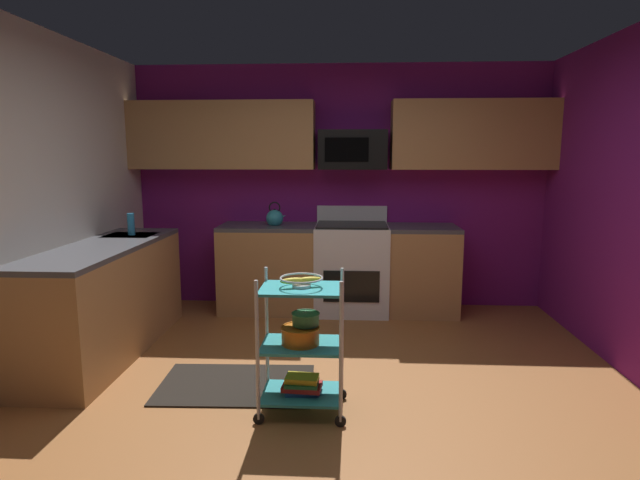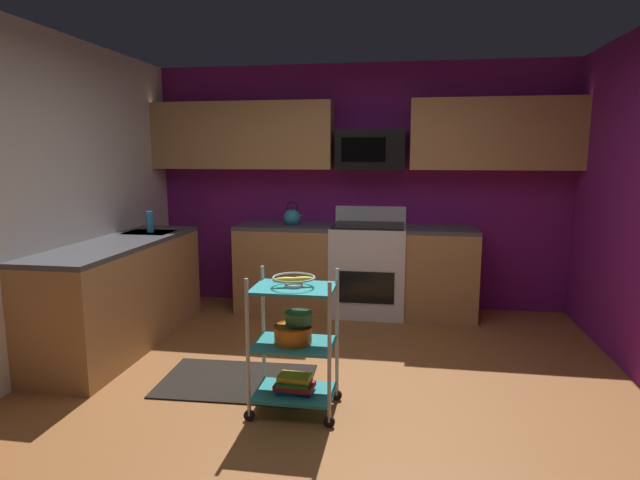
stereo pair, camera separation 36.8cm
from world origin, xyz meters
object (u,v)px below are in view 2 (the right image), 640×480
object	(u,v)px
book_stack	(295,384)
dish_soap_bottle	(150,222)
kettle	(292,217)
microwave	(371,150)
oven_range	(368,268)
mixing_bowl_small	(299,318)
fruit_bowl	(294,279)
mixing_bowl_large	(293,334)
rolling_cart	(294,344)

from	to	relation	value
book_stack	dish_soap_bottle	distance (m)	2.41
kettle	book_stack	bearing A→B (deg)	-77.65
book_stack	kettle	distance (m)	2.42
microwave	book_stack	size ratio (longest dim) A/B	2.67
oven_range	dish_soap_bottle	world-z (taller)	dish_soap_bottle
oven_range	mixing_bowl_small	world-z (taller)	oven_range
oven_range	fruit_bowl	bearing A→B (deg)	-98.15
mixing_bowl_small	dish_soap_bottle	distance (m)	2.29
book_stack	dish_soap_bottle	bearing A→B (deg)	139.24
mixing_bowl_small	book_stack	bearing A→B (deg)	-128.96
kettle	microwave	bearing A→B (deg)	7.66
oven_range	book_stack	bearing A→B (deg)	-98.15
oven_range	fruit_bowl	distance (m)	2.29
mixing_bowl_small	microwave	bearing A→B (deg)	82.70
fruit_bowl	mixing_bowl_small	distance (m)	0.26
dish_soap_bottle	oven_range	bearing A→B (deg)	20.55
mixing_bowl_large	mixing_bowl_small	size ratio (longest dim) A/B	1.38
rolling_cart	fruit_bowl	xyz separation A→B (m)	(-0.00, 0.00, 0.42)
microwave	oven_range	bearing A→B (deg)	-89.74
oven_range	rolling_cart	size ratio (longest dim) A/B	1.20
microwave	kettle	size ratio (longest dim) A/B	2.65
oven_range	rolling_cart	bearing A→B (deg)	-98.15
microwave	mixing_bowl_small	world-z (taller)	microwave
oven_range	book_stack	size ratio (longest dim) A/B	4.20
kettle	dish_soap_bottle	distance (m)	1.44
rolling_cart	fruit_bowl	distance (m)	0.42
rolling_cart	book_stack	bearing A→B (deg)	180.00
fruit_bowl	kettle	distance (m)	2.28
microwave	mixing_bowl_small	bearing A→B (deg)	-97.30
mixing_bowl_large	kettle	distance (m)	2.33
rolling_cart	fruit_bowl	bearing A→B (deg)	135.00
rolling_cart	kettle	world-z (taller)	kettle
oven_range	dish_soap_bottle	distance (m)	2.23
oven_range	microwave	size ratio (longest dim) A/B	1.57
mixing_bowl_large	mixing_bowl_small	bearing A→B (deg)	42.53
mixing_bowl_large	dish_soap_bottle	size ratio (longest dim) A/B	1.26
fruit_bowl	kettle	bearing A→B (deg)	102.35
fruit_bowl	rolling_cart	bearing A→B (deg)	-45.00
fruit_bowl	mixing_bowl_large	world-z (taller)	fruit_bowl
rolling_cart	mixing_bowl_large	bearing A→B (deg)	180.00
book_stack	fruit_bowl	bearing A→B (deg)	45.00
rolling_cart	mixing_bowl_small	xyz separation A→B (m)	(0.02, 0.03, 0.17)
oven_range	mixing_bowl_large	world-z (taller)	oven_range
microwave	rolling_cart	size ratio (longest dim) A/B	0.77
microwave	fruit_bowl	bearing A→B (deg)	-97.77
mixing_bowl_small	book_stack	xyz separation A→B (m)	(-0.02, -0.03, -0.44)
oven_range	mixing_bowl_small	size ratio (longest dim) A/B	6.04
book_stack	kettle	world-z (taller)	kettle
book_stack	kettle	size ratio (longest dim) A/B	0.99
mixing_bowl_small	kettle	xyz separation A→B (m)	(-0.51, 2.20, 0.38)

